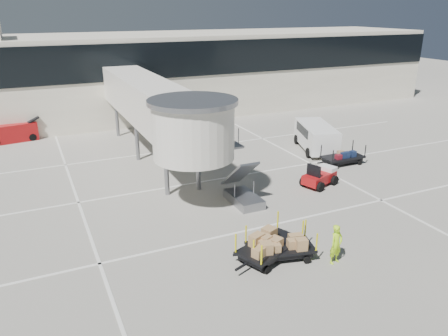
{
  "coord_description": "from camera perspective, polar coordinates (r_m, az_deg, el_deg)",
  "views": [
    {
      "loc": [
        -11.9,
        -15.16,
        10.49
      ],
      "look_at": [
        -2.28,
        5.81,
        2.0
      ],
      "focal_mm": 35.0,
      "sensor_mm": 36.0,
      "label": 1
    }
  ],
  "objects": [
    {
      "name": "terminal",
      "position": [
        46.99,
        -10.4,
        12.08
      ],
      "size": [
        64.0,
        12.11,
        15.2
      ],
      "color": "#EDE6CC",
      "rests_on": "ground"
    },
    {
      "name": "lane_markings",
      "position": [
        28.91,
        0.01,
        -1.05
      ],
      "size": [
        40.0,
        30.0,
        0.02
      ],
      "color": "white",
      "rests_on": "ground"
    },
    {
      "name": "jet_bridge",
      "position": [
        29.21,
        -8.39,
        7.73
      ],
      "size": [
        5.7,
        20.4,
        6.03
      ],
      "color": "silver",
      "rests_on": "ground"
    },
    {
      "name": "box_cart_far",
      "position": [
        19.75,
        7.01,
        -10.18
      ],
      "size": [
        3.69,
        2.09,
        1.42
      ],
      "rotation": [
        0.0,
        0.0,
        -0.23
      ],
      "color": "black",
      "rests_on": "ground"
    },
    {
      "name": "suitcase_cart",
      "position": [
        32.1,
        15.12,
        1.36
      ],
      "size": [
        3.63,
        1.48,
        1.42
      ],
      "rotation": [
        0.0,
        0.0,
        0.0
      ],
      "color": "black",
      "rests_on": "ground"
    },
    {
      "name": "belt_loader",
      "position": [
        40.38,
        -25.88,
        4.19
      ],
      "size": [
        4.24,
        2.16,
        1.96
      ],
      "rotation": [
        0.0,
        0.0,
        0.16
      ],
      "color": "#9B0E10",
      "rests_on": "ground"
    },
    {
      "name": "baggage_tug",
      "position": [
        27.91,
        12.41,
        -1.14
      ],
      "size": [
        2.56,
        2.1,
        1.52
      ],
      "rotation": [
        0.0,
        0.0,
        0.34
      ],
      "color": "#9B0E10",
      "rests_on": "ground"
    },
    {
      "name": "ground_worker",
      "position": [
        19.7,
        14.44,
        -9.62
      ],
      "size": [
        0.73,
        0.55,
        1.81
      ],
      "primitive_type": "imported",
      "rotation": [
        0.0,
        0.0,
        0.2
      ],
      "color": "#A8E317",
      "rests_on": "ground"
    },
    {
      "name": "minivan",
      "position": [
        34.79,
        11.87,
        4.28
      ],
      "size": [
        3.74,
        5.69,
        2.0
      ],
      "rotation": [
        0.0,
        0.0,
        -0.33
      ],
      "color": "white",
      "rests_on": "ground"
    },
    {
      "name": "box_cart_near",
      "position": [
        19.68,
        6.03,
        -10.21
      ],
      "size": [
        3.87,
        2.62,
        1.51
      ],
      "rotation": [
        0.0,
        0.0,
        0.39
      ],
      "color": "black",
      "rests_on": "ground"
    },
    {
      "name": "ground",
      "position": [
        21.94,
        11.98,
        -8.84
      ],
      "size": [
        140.0,
        140.0,
        0.0
      ],
      "primitive_type": "plane",
      "color": "#B3ADA0",
      "rests_on": "ground"
    }
  ]
}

